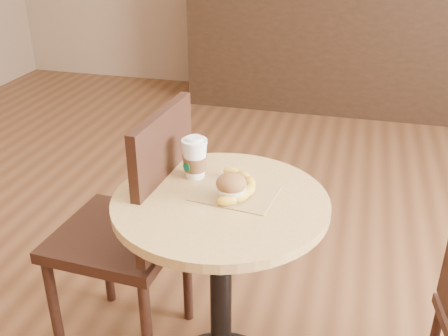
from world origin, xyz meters
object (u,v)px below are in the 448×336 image
muffin (231,187)px  banana (238,186)px  cafe_table (221,265)px  coffee_cup (195,159)px  chair_left (135,226)px

muffin → banana: 0.06m
cafe_table → coffee_cup: (-0.11, 0.12, 0.30)m
chair_left → banana: chair_left is taller
cafe_table → muffin: bearing=-2.8°
chair_left → muffin: size_ratio=10.67×
coffee_cup → cafe_table: bearing=-21.7°
chair_left → banana: size_ratio=4.06×
coffee_cup → chair_left: bearing=-154.7°
coffee_cup → muffin: size_ratio=1.49×
muffin → banana: muffin is taller
coffee_cup → muffin: bearing=-15.0°
cafe_table → banana: banana is taller
coffee_cup → banana: (0.15, -0.07, -0.04)m
cafe_table → banana: 0.27m
muffin → banana: size_ratio=0.38×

